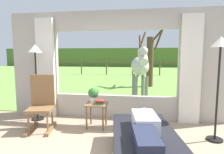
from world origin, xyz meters
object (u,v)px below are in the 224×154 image
Objects in this scene: reclining_person at (145,127)px; potted_plant at (93,94)px; side_table at (97,108)px; pasture_tree at (150,58)px; floor_lamp_left at (35,59)px; floor_lamp_right at (220,57)px; recliner_sofa at (145,146)px; rocking_chair at (42,103)px; book_stack at (100,102)px; horse at (140,67)px.

potted_plant is at bearing 122.08° from reclining_person.
pasture_tree reaches higher than side_table.
floor_lamp_left is (-2.47, 1.46, 0.90)m from reclining_person.
pasture_tree reaches higher than floor_lamp_right.
floor_lamp_right is at bearing -8.56° from floor_lamp_left.
recliner_sofa is 1.26× the size of reclining_person.
floor_lamp_right is (2.24, -0.28, 1.06)m from side_table.
floor_lamp_left is at bearing 170.95° from potted_plant.
side_table is 1.82m from floor_lamp_left.
rocking_chair reaches higher than recliner_sofa.
potted_plant is 2.47m from floor_lamp_right.
recliner_sofa is at bearing -48.95° from side_table.
recliner_sofa is 2.29m from rocking_chair.
pasture_tree is (0.35, 6.59, 1.14)m from recliner_sofa.
potted_plant is 0.11× the size of pasture_tree.
rocking_chair is 6.24m from pasture_tree.
potted_plant is 1.72× the size of book_stack.
horse reaches higher than rocking_chair.
book_stack is at bearing -4.52° from rocking_chair.
pasture_tree is at bearing 61.42° from floor_lamp_left.
pasture_tree is (0.44, 3.12, 0.20)m from horse.
floor_lamp_left is 0.97× the size of horse.
floor_lamp_left reaches higher than recliner_sofa.
rocking_chair is at bearing 146.87° from reclining_person.
floor_lamp_right reaches higher than recliner_sofa.
floor_lamp_left reaches higher than side_table.
reclining_person is 1.82m from floor_lamp_right.
recliner_sofa is 3.59m from horse.
floor_lamp_right reaches higher than book_stack.
reclining_person is 7.72× the size of book_stack.
rocking_chair is 0.37× the size of pasture_tree.
horse is (1.98, 2.56, 0.61)m from rocking_chair.
horse is (-0.09, 3.46, 0.94)m from recliner_sofa.
potted_plant is 0.17× the size of floor_lamp_right.
side_table is 0.28× the size of floor_lamp_right.
book_stack is 0.10× the size of floor_lamp_right.
side_table is at bearing -36.87° from potted_plant.
book_stack reaches higher than side_table.
book_stack is at bearing -36.06° from potted_plant.
pasture_tree is (-0.91, 5.74, -0.13)m from floor_lamp_right.
floor_lamp_left is 3.16m from horse.
book_stack is 0.10× the size of horse.
floor_lamp_left is (-1.42, 0.23, 0.72)m from potted_plant.
floor_lamp_left is (-1.50, 0.29, 1.00)m from side_table.
rocking_chair is 2.15× the size of side_table.
book_stack is at bearing -102.63° from pasture_tree.
recliner_sofa is 1.50m from side_table.
rocking_chair is 3.30m from horse.
pasture_tree reaches higher than book_stack.
pasture_tree is (2.82, 5.18, -0.07)m from floor_lamp_left.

